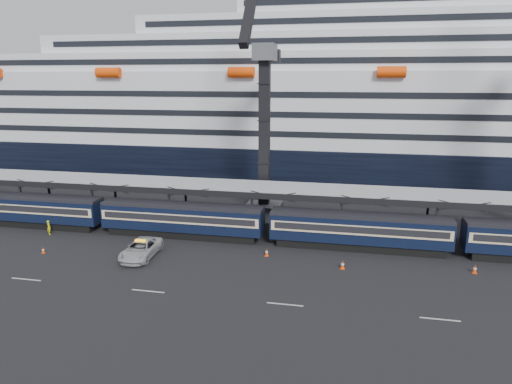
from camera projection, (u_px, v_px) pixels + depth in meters
ground at (456, 298)px, 38.36m from camera, size 260.00×260.00×0.00m
train at (391, 231)px, 48.23m from camera, size 133.05×3.00×4.05m
canopy at (434, 196)px, 50.39m from camera, size 130.00×6.25×5.53m
cruise_ship at (399, 111)px, 79.28m from camera, size 214.09×28.84×34.00m
crane_dark_near at (264, 128)px, 56.99m from camera, size 4.50×17.75×35.08m
pickup_truck at (141, 249)px, 46.89m from camera, size 3.09×6.33×1.73m
worker at (49, 227)px, 53.70m from camera, size 0.76×0.71×1.73m
traffic_cone_b at (43, 250)px, 48.09m from camera, size 0.34×0.34×0.69m
traffic_cone_c at (267, 252)px, 47.31m from camera, size 0.41×0.41×0.82m
traffic_cone_d at (343, 265)px, 44.13m from camera, size 0.44×0.44×0.87m
traffic_cone_e at (475, 269)px, 43.14m from camera, size 0.42×0.42×0.85m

